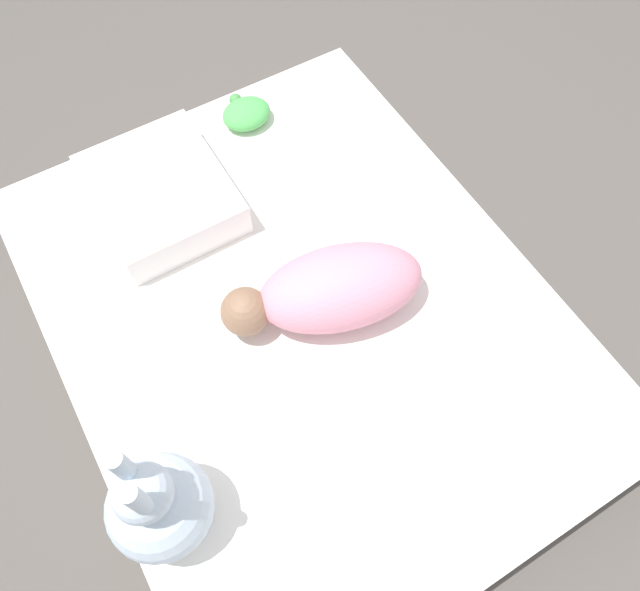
% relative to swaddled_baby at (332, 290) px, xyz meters
% --- Properties ---
extents(ground_plane, '(12.00, 12.00, 0.00)m').
position_rel_swaddled_baby_xyz_m(ground_plane, '(0.04, 0.06, -0.29)').
color(ground_plane, '#514C47').
extents(bed_mattress, '(1.42, 1.10, 0.21)m').
position_rel_swaddled_baby_xyz_m(bed_mattress, '(0.04, 0.06, -0.19)').
color(bed_mattress, white).
rests_on(bed_mattress, ground_plane).
extents(swaddled_baby, '(0.30, 0.48, 0.16)m').
position_rel_swaddled_baby_xyz_m(swaddled_baby, '(0.00, 0.00, 0.00)').
color(swaddled_baby, pink).
rests_on(swaddled_baby, bed_mattress).
extents(pillow, '(0.37, 0.32, 0.10)m').
position_rel_swaddled_baby_xyz_m(pillow, '(0.47, 0.22, -0.03)').
color(pillow, white).
rests_on(pillow, bed_mattress).
extents(bunny_plush, '(0.20, 0.20, 0.37)m').
position_rel_swaddled_baby_xyz_m(bunny_plush, '(-0.24, 0.52, 0.04)').
color(bunny_plush, silver).
rests_on(bunny_plush, bed_mattress).
extents(turtle_plush, '(0.14, 0.14, 0.06)m').
position_rel_swaddled_baby_xyz_m(turtle_plush, '(0.62, -0.10, -0.05)').
color(turtle_plush, '#51B756').
rests_on(turtle_plush, bed_mattress).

